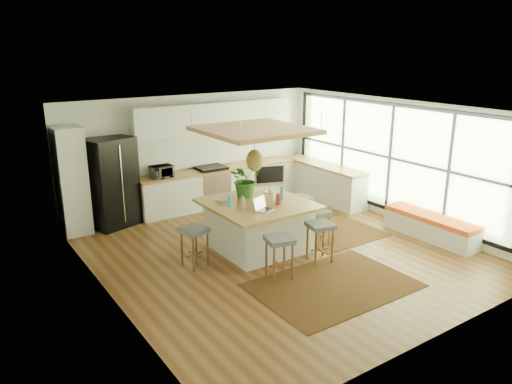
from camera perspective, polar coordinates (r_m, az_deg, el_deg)
floor at (r=9.48m, az=2.71°, el=-6.91°), size 7.00×7.00×0.00m
ceiling at (r=8.76m, az=2.96°, el=9.50°), size 7.00×7.00×0.00m
wall_back at (r=11.93m, az=-7.33°, el=4.74°), size 6.50×0.00×6.50m
wall_front at (r=6.72m, az=21.10°, el=-5.81°), size 6.50×0.00×6.50m
wall_left at (r=7.62m, az=-17.16°, el=-2.79°), size 0.00×7.00×7.00m
wall_right at (r=11.23m, az=16.25°, el=3.45°), size 0.00×7.00×7.00m
window_wall at (r=11.20m, az=16.17°, el=3.69°), size 0.10×6.20×2.60m
pantry at (r=10.71m, az=-20.67°, el=1.17°), size 0.55×0.60×2.25m
back_counter_base at (r=12.13m, az=-4.17°, el=0.60°), size 4.20×0.60×0.88m
back_counter_top at (r=12.01m, az=-4.21°, el=2.71°), size 4.24×0.64×0.05m
backsplash at (r=12.17m, az=-4.97°, el=5.05°), size 4.20×0.02×0.80m
upper_cabinets at (r=11.89m, az=-4.68°, el=8.70°), size 4.20×0.34×0.70m
range at (r=12.00m, az=-5.21°, el=0.69°), size 0.76×0.62×1.00m
right_counter_base at (r=12.56m, az=8.01°, el=1.05°), size 0.60×2.50×0.88m
right_counter_top at (r=12.45m, az=8.10°, el=3.09°), size 0.64×2.54×0.05m
window_bench at (r=10.61m, az=19.66°, el=-3.84°), size 0.52×2.00×0.50m
ceiling_panel at (r=9.01m, az=-0.17°, el=5.54°), size 1.86×1.86×0.80m
rug_near at (r=8.31m, az=9.00°, el=-10.68°), size 2.60×1.80×0.01m
rug_right at (r=10.85m, az=7.29°, el=-3.88°), size 1.80×2.60×0.01m
fridge at (r=10.97m, az=-16.51°, el=0.83°), size 1.15×1.01×1.94m
island at (r=9.46m, az=0.24°, el=-3.91°), size 1.85×1.85×0.93m
stool_near_left at (r=8.33m, az=2.72°, el=-7.72°), size 0.52×0.52×0.74m
stool_near_right at (r=9.01m, az=7.44°, el=-5.90°), size 0.52×0.52×0.74m
stool_right_front at (r=9.79m, az=7.27°, el=-4.01°), size 0.48×0.48×0.69m
stool_right_back at (r=10.52m, az=5.15°, el=-2.46°), size 0.49×0.49×0.72m
stool_left_side at (r=8.82m, az=-7.15°, el=-6.39°), size 0.50×0.50×0.72m
laptop at (r=8.83m, az=1.04°, el=-1.41°), size 0.44×0.46×0.25m
monitor at (r=9.88m, az=1.60°, el=1.40°), size 0.66×0.42×0.58m
microwave at (r=11.26m, az=-10.95°, el=2.51°), size 0.52×0.31×0.33m
island_plant at (r=9.60m, az=-1.23°, el=1.09°), size 0.77×0.83×0.56m
island_bowl at (r=9.35m, az=-4.06°, el=-0.99°), size 0.24×0.24×0.06m
island_bottle_0 at (r=9.08m, az=-2.98°, el=-1.09°), size 0.07×0.07×0.19m
island_bottle_1 at (r=8.95m, az=-1.33°, el=-1.34°), size 0.07×0.07×0.19m
island_bottle_2 at (r=9.18m, az=2.59°, el=-0.87°), size 0.07×0.07×0.19m
island_bottle_3 at (r=9.51m, az=1.82°, el=-0.24°), size 0.07×0.07×0.19m
island_bottle_4 at (r=9.37m, az=-1.63°, el=-0.50°), size 0.07×0.07×0.19m
island_bottle_5 at (r=9.48m, az=3.08°, el=-0.31°), size 0.07×0.07×0.19m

